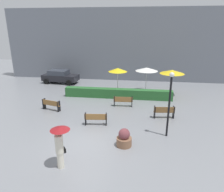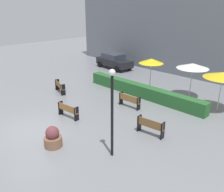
{
  "view_description": "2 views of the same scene",
  "coord_description": "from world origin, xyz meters",
  "px_view_note": "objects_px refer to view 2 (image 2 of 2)",
  "views": [
    {
      "loc": [
        3.04,
        -10.44,
        6.48
      ],
      "look_at": [
        0.85,
        5.36,
        1.19
      ],
      "focal_mm": 33.57,
      "sensor_mm": 36.0,
      "label": 1
    },
    {
      "loc": [
        11.55,
        -5.12,
        6.46
      ],
      "look_at": [
        1.12,
        5.19,
        0.93
      ],
      "focal_mm": 39.14,
      "sensor_mm": 36.0,
      "label": 2
    }
  ],
  "objects_px": {
    "bench_mid_center": "(68,110)",
    "patio_umbrella_yellow": "(151,61)",
    "bench_far_left": "(60,86)",
    "planter_pot": "(53,138)",
    "parked_car": "(114,61)",
    "lamp_post": "(112,105)",
    "bench_back_row": "(129,100)",
    "patio_umbrella_yellow_far": "(223,75)",
    "patio_umbrella_white": "(193,66)",
    "bench_far_right": "(150,126)"
  },
  "relations": [
    {
      "from": "bench_mid_center",
      "to": "patio_umbrella_yellow",
      "type": "height_order",
      "value": "patio_umbrella_yellow"
    },
    {
      "from": "bench_far_left",
      "to": "planter_pot",
      "type": "bearing_deg",
      "value": -35.69
    },
    {
      "from": "parked_car",
      "to": "lamp_post",
      "type": "bearing_deg",
      "value": -45.44
    },
    {
      "from": "bench_back_row",
      "to": "patio_umbrella_yellow",
      "type": "relative_size",
      "value": 0.61
    },
    {
      "from": "bench_back_row",
      "to": "parked_car",
      "type": "relative_size",
      "value": 0.37
    },
    {
      "from": "patio_umbrella_yellow_far",
      "to": "bench_mid_center",
      "type": "bearing_deg",
      "value": -128.21
    },
    {
      "from": "planter_pot",
      "to": "parked_car",
      "type": "distance_m",
      "value": 15.7
    },
    {
      "from": "lamp_post",
      "to": "patio_umbrella_white",
      "type": "bearing_deg",
      "value": 97.32
    },
    {
      "from": "bench_back_row",
      "to": "planter_pot",
      "type": "bearing_deg",
      "value": -84.47
    },
    {
      "from": "bench_mid_center",
      "to": "parked_car",
      "type": "bearing_deg",
      "value": 122.06
    },
    {
      "from": "patio_umbrella_white",
      "to": "parked_car",
      "type": "bearing_deg",
      "value": 166.79
    },
    {
      "from": "bench_far_right",
      "to": "bench_mid_center",
      "type": "relative_size",
      "value": 0.98
    },
    {
      "from": "lamp_post",
      "to": "patio_umbrella_white",
      "type": "relative_size",
      "value": 1.56
    },
    {
      "from": "bench_far_right",
      "to": "bench_far_left",
      "type": "relative_size",
      "value": 0.95
    },
    {
      "from": "bench_mid_center",
      "to": "patio_umbrella_white",
      "type": "xyz_separation_m",
      "value": [
        3.51,
        8.23,
        1.9
      ]
    },
    {
      "from": "patio_umbrella_white",
      "to": "parked_car",
      "type": "xyz_separation_m",
      "value": [
        -10.16,
        2.38,
        -1.59
      ]
    },
    {
      "from": "patio_umbrella_yellow_far",
      "to": "bench_far_left",
      "type": "bearing_deg",
      "value": -152.08
    },
    {
      "from": "lamp_post",
      "to": "patio_umbrella_yellow",
      "type": "xyz_separation_m",
      "value": [
        -3.98,
        8.07,
        0.0
      ]
    },
    {
      "from": "patio_umbrella_yellow",
      "to": "bench_far_left",
      "type": "bearing_deg",
      "value": -134.07
    },
    {
      "from": "patio_umbrella_yellow_far",
      "to": "parked_car",
      "type": "bearing_deg",
      "value": 166.05
    },
    {
      "from": "planter_pot",
      "to": "lamp_post",
      "type": "height_order",
      "value": "lamp_post"
    },
    {
      "from": "bench_far_left",
      "to": "patio_umbrella_yellow_far",
      "type": "relative_size",
      "value": 0.64
    },
    {
      "from": "patio_umbrella_white",
      "to": "parked_car",
      "type": "distance_m",
      "value": 10.55
    },
    {
      "from": "parked_car",
      "to": "planter_pot",
      "type": "bearing_deg",
      "value": -55.91
    },
    {
      "from": "bench_back_row",
      "to": "parked_car",
      "type": "xyz_separation_m",
      "value": [
        -8.2,
        6.8,
        0.3
      ]
    },
    {
      "from": "bench_back_row",
      "to": "bench_far_left",
      "type": "xyz_separation_m",
      "value": [
        -5.72,
        -1.66,
        -0.0
      ]
    },
    {
      "from": "lamp_post",
      "to": "patio_umbrella_white",
      "type": "xyz_separation_m",
      "value": [
        -1.17,
        9.12,
        -0.06
      ]
    },
    {
      "from": "lamp_post",
      "to": "parked_car",
      "type": "height_order",
      "value": "lamp_post"
    },
    {
      "from": "planter_pot",
      "to": "patio_umbrella_yellow_far",
      "type": "relative_size",
      "value": 0.42
    },
    {
      "from": "lamp_post",
      "to": "parked_car",
      "type": "distance_m",
      "value": 16.23
    },
    {
      "from": "lamp_post",
      "to": "patio_umbrella_yellow_far",
      "type": "relative_size",
      "value": 1.58
    },
    {
      "from": "bench_far_left",
      "to": "patio_umbrella_white",
      "type": "relative_size",
      "value": 0.63
    },
    {
      "from": "patio_umbrella_white",
      "to": "patio_umbrella_yellow_far",
      "type": "distance_m",
      "value": 2.51
    },
    {
      "from": "bench_mid_center",
      "to": "parked_car",
      "type": "distance_m",
      "value": 12.53
    },
    {
      "from": "bench_mid_center",
      "to": "bench_far_left",
      "type": "bearing_deg",
      "value": 152.62
    },
    {
      "from": "patio_umbrella_yellow",
      "to": "parked_car",
      "type": "bearing_deg",
      "value": 154.96
    },
    {
      "from": "patio_umbrella_white",
      "to": "bench_far_right",
      "type": "bearing_deg",
      "value": -78.85
    },
    {
      "from": "bench_mid_center",
      "to": "patio_umbrella_yellow_far",
      "type": "distance_m",
      "value": 9.73
    },
    {
      "from": "bench_far_left",
      "to": "patio_umbrella_yellow_far",
      "type": "bearing_deg",
      "value": 27.92
    },
    {
      "from": "lamp_post",
      "to": "bench_mid_center",
      "type": "bearing_deg",
      "value": 169.32
    },
    {
      "from": "lamp_post",
      "to": "patio_umbrella_yellow_far",
      "type": "xyz_separation_m",
      "value": [
        1.23,
        8.38,
        -0.1
      ]
    },
    {
      "from": "patio_umbrella_white",
      "to": "patio_umbrella_yellow",
      "type": "bearing_deg",
      "value": -159.57
    },
    {
      "from": "bench_back_row",
      "to": "bench_far_left",
      "type": "distance_m",
      "value": 5.96
    },
    {
      "from": "bench_mid_center",
      "to": "lamp_post",
      "type": "height_order",
      "value": "lamp_post"
    },
    {
      "from": "bench_far_right",
      "to": "bench_mid_center",
      "type": "xyz_separation_m",
      "value": [
        -4.77,
        -1.84,
        -0.03
      ]
    },
    {
      "from": "planter_pot",
      "to": "bench_far_right",
      "type": "bearing_deg",
      "value": 58.13
    },
    {
      "from": "bench_mid_center",
      "to": "patio_umbrella_yellow_far",
      "type": "height_order",
      "value": "patio_umbrella_yellow_far"
    },
    {
      "from": "bench_back_row",
      "to": "bench_far_left",
      "type": "bearing_deg",
      "value": -163.8
    },
    {
      "from": "bench_far_right",
      "to": "patio_umbrella_white",
      "type": "xyz_separation_m",
      "value": [
        -1.26,
        6.4,
        1.87
      ]
    },
    {
      "from": "patio_umbrella_yellow",
      "to": "patio_umbrella_yellow_far",
      "type": "relative_size",
      "value": 1.04
    }
  ]
}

